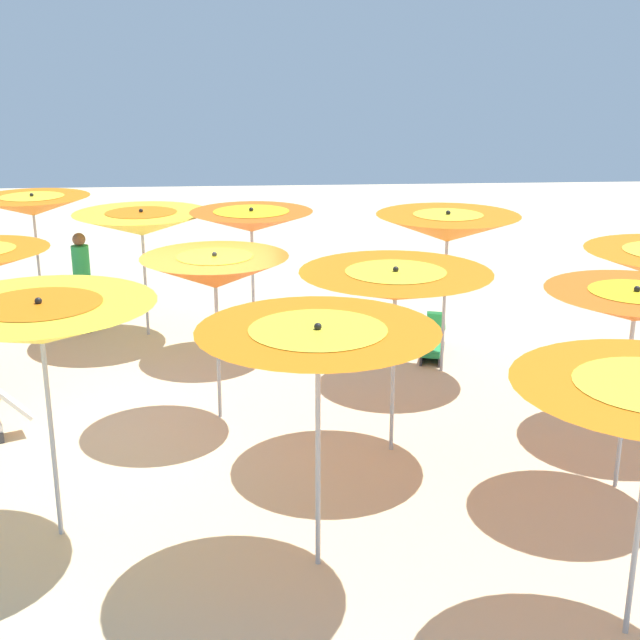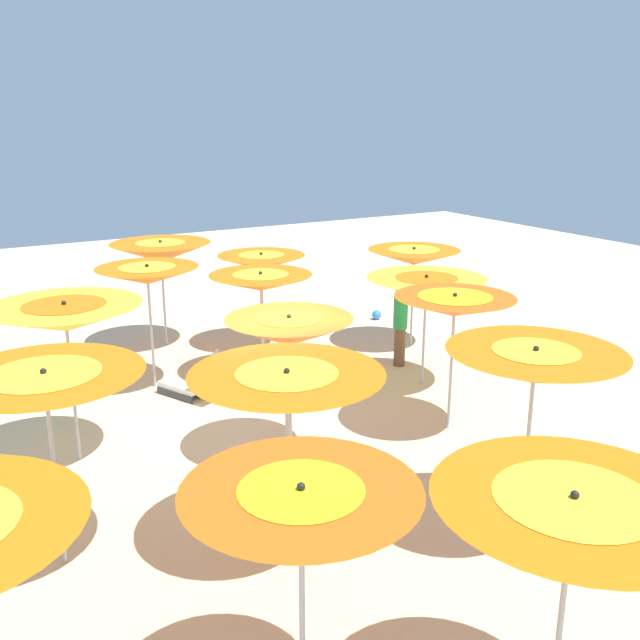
% 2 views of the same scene
% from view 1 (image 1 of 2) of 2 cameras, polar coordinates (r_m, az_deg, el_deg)
% --- Properties ---
extents(ground, '(41.75, 41.75, 0.04)m').
position_cam_1_polar(ground, '(12.00, -8.65, -6.59)').
color(ground, beige).
extents(beach_umbrella_2, '(2.24, 2.24, 2.54)m').
position_cam_1_polar(beach_umbrella_2, '(8.79, -17.76, -0.19)').
color(beach_umbrella_2, '#B2B2B7').
rests_on(beach_umbrella_2, ground).
extents(beach_umbrella_3, '(2.22, 2.22, 2.46)m').
position_cam_1_polar(beach_umbrella_3, '(7.87, -0.14, -1.83)').
color(beach_umbrella_3, '#B2B2B7').
rests_on(beach_umbrella_3, ground).
extents(beach_umbrella_7, '(1.92, 1.92, 2.30)m').
position_cam_1_polar(beach_umbrella_7, '(11.40, -6.86, 3.15)').
color(beach_umbrella_7, '#B2B2B7').
rests_on(beach_umbrella_7, ground).
extents(beach_umbrella_8, '(2.29, 2.29, 2.36)m').
position_cam_1_polar(beach_umbrella_8, '(10.35, 4.93, 2.27)').
color(beach_umbrella_8, '#B2B2B7').
rests_on(beach_umbrella_8, ground).
extents(beach_umbrella_9, '(1.95, 1.95, 2.38)m').
position_cam_1_polar(beach_umbrella_9, '(9.98, 19.86, 0.87)').
color(beach_umbrella_9, '#B2B2B7').
rests_on(beach_umbrella_9, ground).
extents(beach_umbrella_10, '(2.06, 2.06, 2.30)m').
position_cam_1_polar(beach_umbrella_10, '(16.76, -18.22, 7.09)').
color(beach_umbrella_10, '#B2B2B7').
rests_on(beach_umbrella_10, ground).
extents(beach_umbrella_11, '(2.29, 2.29, 2.22)m').
position_cam_1_polar(beach_umbrella_11, '(15.11, -11.55, 6.19)').
color(beach_umbrella_11, '#B2B2B7').
rests_on(beach_umbrella_11, ground).
extents(beach_umbrella_12, '(1.97, 1.97, 2.38)m').
position_cam_1_polar(beach_umbrella_12, '(14.07, -4.49, 6.45)').
color(beach_umbrella_12, '#B2B2B7').
rests_on(beach_umbrella_12, ground).
extents(beach_umbrella_13, '(2.13, 2.13, 2.52)m').
position_cam_1_polar(beach_umbrella_13, '(13.13, 8.31, 5.97)').
color(beach_umbrella_13, '#B2B2B7').
rests_on(beach_umbrella_13, ground).
extents(lounger_0, '(1.31, 0.65, 0.65)m').
position_cam_1_polar(lounger_0, '(14.34, 7.40, -1.50)').
color(lounger_0, '#333338').
rests_on(lounger_0, ground).
extents(beachgoer_0, '(0.30, 0.30, 1.77)m').
position_cam_1_polar(beachgoer_0, '(15.76, -15.23, 2.51)').
color(beachgoer_0, brown).
rests_on(beachgoer_0, ground).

